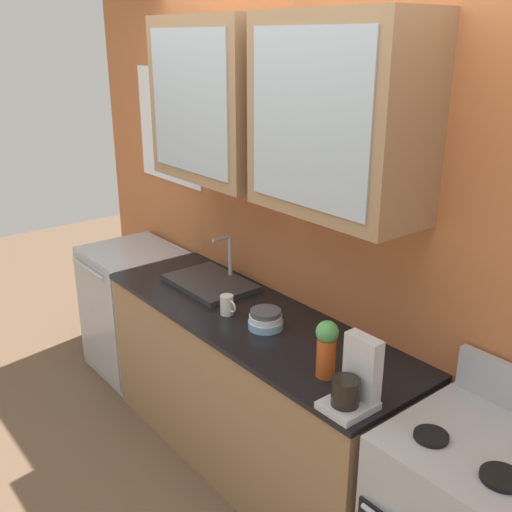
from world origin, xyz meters
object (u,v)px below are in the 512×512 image
vase (327,347)px  dishwasher (135,310)px  sink_faucet (211,282)px  coffee_maker (355,382)px  cup_near_sink (227,305)px  bowl_stack (266,319)px

vase → dishwasher: vase is taller
sink_faucet → coffee_maker: (1.34, -0.25, 0.09)m
dishwasher → sink_faucet: bearing=5.2°
vase → coffee_maker: 0.24m
coffee_maker → vase: bearing=162.1°
cup_near_sink → dishwasher: cup_near_sink is taller
bowl_stack → cup_near_sink: 0.25m
vase → cup_near_sink: bearing=177.7°
cup_near_sink → coffee_maker: 0.98m
bowl_stack → cup_near_sink: bearing=-166.6°
sink_faucet → bowl_stack: bearing=-8.8°
sink_faucet → cup_near_sink: sink_faucet is taller
cup_near_sink → dishwasher: (-1.21, 0.08, -0.50)m
vase → coffee_maker: coffee_maker is taller
sink_faucet → coffee_maker: coffee_maker is taller
dishwasher → coffee_maker: bearing=-4.7°
sink_faucet → bowl_stack: size_ratio=2.95×
bowl_stack → dishwasher: (-1.46, 0.02, -0.49)m
bowl_stack → coffee_maker: coffee_maker is taller
bowl_stack → dishwasher: bearing=179.3°
sink_faucet → dishwasher: sink_faucet is taller
bowl_stack → coffee_maker: bearing=-12.3°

